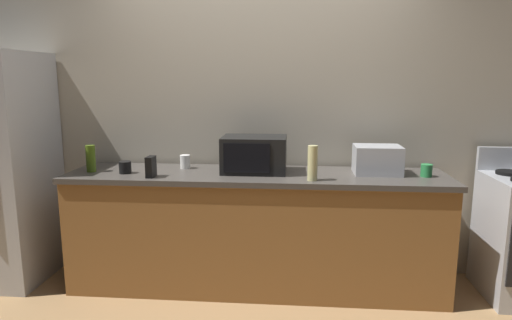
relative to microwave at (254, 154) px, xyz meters
name	(u,v)px	position (x,y,z in m)	size (l,w,h in m)	color
ground_plane	(251,311)	(0.02, -0.45, -1.04)	(8.00, 8.00, 0.00)	#A87F51
back_wall	(260,109)	(0.02, 0.36, 0.31)	(6.40, 0.10, 2.70)	#B2A893
counter_run	(256,230)	(0.02, -0.05, -0.58)	(2.84, 0.64, 0.90)	brown
microwave	(254,154)	(0.00, 0.00, 0.00)	(0.48, 0.35, 0.27)	black
toaster_oven	(377,160)	(0.92, 0.01, -0.03)	(0.34, 0.26, 0.21)	#B7BABF
cordless_phone	(151,167)	(-0.72, -0.25, -0.06)	(0.05, 0.11, 0.15)	black
bottle_vinegar	(313,163)	(0.43, -0.26, -0.01)	(0.07, 0.07, 0.25)	beige
bottle_olive_oil	(91,159)	(-1.23, -0.11, -0.03)	(0.07, 0.07, 0.20)	#4C6B19
mug_white	(185,162)	(-0.55, 0.08, -0.08)	(0.08, 0.08, 0.11)	white
mug_black	(125,167)	(-0.96, -0.14, -0.09)	(0.09, 0.09, 0.09)	black
mug_green	(426,171)	(1.25, -0.06, -0.09)	(0.08, 0.08, 0.09)	#2D8C47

